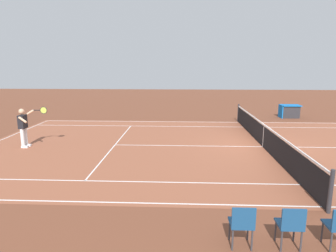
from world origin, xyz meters
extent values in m
plane|color=brown|center=(0.00, 0.00, 0.00)|extent=(60.00, 60.00, 0.00)
cube|color=#935138|center=(0.00, 0.00, 0.00)|extent=(24.20, 11.40, 0.00)
cube|color=white|center=(0.00, -5.50, 0.00)|extent=(23.80, 0.05, 0.01)
cube|color=white|center=(0.00, 5.50, 0.00)|extent=(23.80, 0.05, 0.01)
cube|color=white|center=(0.00, -4.11, 0.00)|extent=(23.80, 0.05, 0.01)
cube|color=white|center=(0.00, 4.11, 0.00)|extent=(23.80, 0.05, 0.01)
cube|color=white|center=(6.40, 0.00, 0.00)|extent=(0.05, 8.22, 0.01)
cube|color=white|center=(0.00, 0.00, 0.00)|extent=(12.80, 0.05, 0.01)
cylinder|color=#2D2D33|center=(0.00, -5.80, 0.54)|extent=(0.10, 0.10, 1.08)
cylinder|color=#2D2D33|center=(0.00, 5.80, 0.54)|extent=(0.10, 0.10, 1.08)
cube|color=black|center=(0.00, 0.00, 0.44)|extent=(0.02, 11.60, 0.88)
cube|color=white|center=(0.00, 0.00, 0.95)|extent=(0.04, 11.60, 0.06)
cube|color=white|center=(0.00, 0.00, 0.44)|extent=(0.04, 0.06, 0.88)
cylinder|color=white|center=(10.17, 0.63, 0.45)|extent=(0.15, 0.15, 0.74)
cube|color=white|center=(10.11, 0.63, 0.04)|extent=(0.28, 0.11, 0.09)
cylinder|color=white|center=(10.17, 0.39, 0.45)|extent=(0.15, 0.15, 0.74)
cube|color=white|center=(10.11, 0.39, 0.04)|extent=(0.28, 0.11, 0.09)
cube|color=black|center=(10.17, 0.51, 1.10)|extent=(0.24, 0.38, 0.56)
sphere|color=#DBAA84|center=(10.17, 0.51, 1.53)|extent=(0.23, 0.23, 0.23)
cylinder|color=#DBAA84|center=(9.99, 0.79, 1.23)|extent=(0.42, 0.22, 0.26)
cylinder|color=#DBAA84|center=(9.99, 0.23, 1.43)|extent=(0.42, 0.22, 0.30)
cylinder|color=#232326|center=(9.67, 0.17, 1.54)|extent=(0.28, 0.04, 0.04)
torus|color=#232326|center=(9.38, 0.17, 1.54)|extent=(0.31, 0.03, 0.31)
cylinder|color=#C6D84C|center=(9.38, 0.17, 1.54)|extent=(0.27, 0.01, 0.27)
sphere|color=#CCE01E|center=(-0.06, -1.04, 0.03)|extent=(0.07, 0.07, 0.07)
cylinder|color=#38383D|center=(0.71, 7.01, 0.22)|extent=(0.04, 0.04, 0.44)
cylinder|color=#38383D|center=(0.71, 7.37, 0.22)|extent=(0.04, 0.04, 0.44)
cylinder|color=#38383D|center=(1.61, 7.01, 0.22)|extent=(0.04, 0.04, 0.44)
cylinder|color=#38383D|center=(1.25, 7.01, 0.22)|extent=(0.04, 0.04, 0.44)
cylinder|color=#38383D|center=(1.61, 7.37, 0.22)|extent=(0.04, 0.04, 0.44)
cylinder|color=#38383D|center=(1.25, 7.37, 0.22)|extent=(0.04, 0.04, 0.44)
cube|color=navy|center=(1.43, 7.19, 0.46)|extent=(0.44, 0.44, 0.04)
cube|color=navy|center=(1.43, 7.39, 0.68)|extent=(0.44, 0.04, 0.40)
cylinder|color=#38383D|center=(2.52, 7.01, 0.22)|extent=(0.04, 0.04, 0.44)
cylinder|color=#38383D|center=(2.16, 7.01, 0.22)|extent=(0.04, 0.04, 0.44)
cylinder|color=#38383D|center=(2.52, 7.37, 0.22)|extent=(0.04, 0.04, 0.44)
cylinder|color=#38383D|center=(2.16, 7.37, 0.22)|extent=(0.04, 0.04, 0.44)
cube|color=navy|center=(2.34, 7.19, 0.46)|extent=(0.44, 0.44, 0.04)
cube|color=navy|center=(2.34, 7.39, 0.68)|extent=(0.44, 0.04, 0.40)
cube|color=#2D2D33|center=(-3.66, -7.32, 0.40)|extent=(1.10, 0.70, 0.80)
cube|color=blue|center=(-3.66, -7.32, 0.82)|extent=(1.24, 0.84, 0.06)
cube|color=blue|center=(-3.06, -7.32, 0.42)|extent=(0.06, 0.84, 0.84)
camera|label=1|loc=(3.50, 12.44, 3.44)|focal=31.76mm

